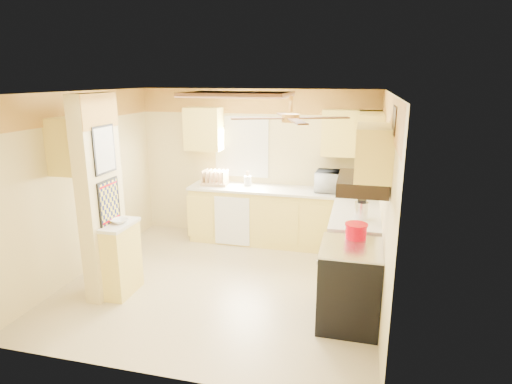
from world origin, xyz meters
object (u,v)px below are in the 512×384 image
(stove, at_px, (349,285))
(dutch_oven, at_px, (356,231))
(bowl, at_px, (119,221))
(kettle, at_px, (361,210))
(microwave, at_px, (335,182))

(stove, bearing_deg, dutch_oven, 82.50)
(bowl, height_order, dutch_oven, dutch_oven)
(bowl, bearing_deg, dutch_oven, 4.97)
(bowl, relative_size, kettle, 0.80)
(bowl, xyz_separation_m, dutch_oven, (2.84, 0.25, 0.04))
(stove, height_order, kettle, kettle)
(bowl, xyz_separation_m, kettle, (2.88, 0.87, 0.09))
(bowl, distance_m, dutch_oven, 2.85)
(stove, bearing_deg, kettle, 84.69)
(microwave, height_order, bowl, microwave)
(kettle, bearing_deg, microwave, 107.97)
(microwave, distance_m, bowl, 3.28)
(microwave, height_order, dutch_oven, microwave)
(microwave, distance_m, kettle, 1.35)
(stove, relative_size, dutch_oven, 3.56)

